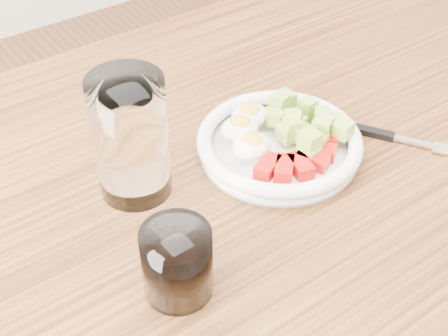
{
  "coord_description": "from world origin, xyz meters",
  "views": [
    {
      "loc": [
        -0.36,
        -0.49,
        1.33
      ],
      "look_at": [
        -0.01,
        0.01,
        0.8
      ],
      "focal_mm": 50.0,
      "sensor_mm": 36.0,
      "label": 1
    }
  ],
  "objects": [
    {
      "name": "dining_table",
      "position": [
        0.0,
        0.0,
        0.67
      ],
      "size": [
        1.5,
        0.9,
        0.77
      ],
      "color": "brown",
      "rests_on": "ground"
    },
    {
      "name": "bowl",
      "position": [
        0.09,
        0.02,
        0.79
      ],
      "size": [
        0.23,
        0.23,
        0.06
      ],
      "color": "white",
      "rests_on": "dining_table"
    },
    {
      "name": "fork",
      "position": [
        0.23,
        -0.03,
        0.77
      ],
      "size": [
        0.13,
        0.19,
        0.01
      ],
      "color": "black",
      "rests_on": "dining_table"
    },
    {
      "name": "water_glass",
      "position": [
        -0.11,
        0.07,
        0.85
      ],
      "size": [
        0.09,
        0.09,
        0.17
      ],
      "primitive_type": "cylinder",
      "color": "white",
      "rests_on": "dining_table"
    },
    {
      "name": "coffee_glass",
      "position": [
        -0.15,
        -0.1,
        0.81
      ],
      "size": [
        0.08,
        0.08,
        0.09
      ],
      "color": "white",
      "rests_on": "dining_table"
    }
  ]
}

